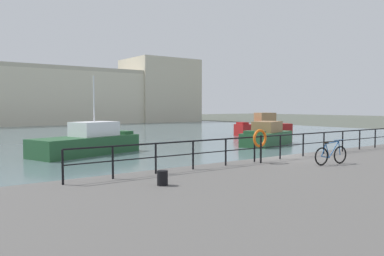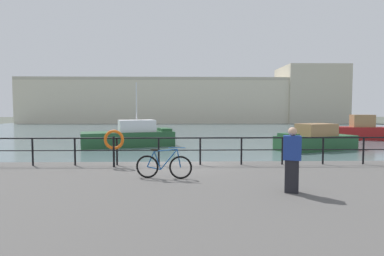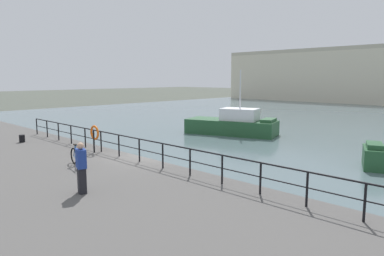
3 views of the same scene
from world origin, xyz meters
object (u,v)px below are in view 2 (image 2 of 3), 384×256
Objects in this scene: harbor_building at (212,101)px; moored_cabin_cruiser at (360,131)px; life_ring_stand at (114,141)px; moored_small_launch at (130,136)px; standing_person at (292,159)px; parked_bicycle at (164,166)px; moored_blue_motorboat at (316,140)px.

moored_cabin_cruiser is at bearing -74.84° from harbor_building.
harbor_building is 53.18× the size of life_ring_stand.
moored_small_launch reaches higher than standing_person.
moored_small_launch is (-11.05, -46.94, -4.38)m from harbor_building.
life_ring_stand is (-1.99, 1.99, 0.59)m from parked_bicycle.
moored_small_launch reaches higher than moored_cabin_cruiser.
moored_small_launch is 4.46× the size of parked_bicycle.
harbor_building reaches higher than moored_small_launch.
moored_cabin_cruiser is at bearing -156.41° from moored_blue_motorboat.
moored_cabin_cruiser reaches higher than moored_blue_motorboat.
harbor_building is at bearing -64.16° from moored_cabin_cruiser.
parked_bicycle is (3.88, -15.89, 0.45)m from moored_small_launch.
harbor_building is 11.26× the size of moored_blue_motorboat.
life_ring_stand is (-9.16, -60.84, -3.35)m from harbor_building.
parked_bicycle is 1.04× the size of standing_person.
life_ring_stand is (-12.50, -11.13, 1.09)m from moored_blue_motorboat.
harbor_building is 43.57m from moored_cabin_cruiser.
standing_person is (-3.76, -64.50, -3.46)m from harbor_building.
life_ring_stand is at bearing 73.66° from standing_person.
harbor_building reaches higher than moored_cabin_cruiser.
moored_cabin_cruiser reaches higher than parked_bicycle.
moored_blue_motorboat is (3.34, -49.71, -4.44)m from harbor_building.
life_ring_stand is at bearing -98.56° from harbor_building.
moored_cabin_cruiser is 4.94× the size of life_ring_stand.
parked_bicycle is at bearing -94.35° from moored_small_launch.
moored_small_launch reaches higher than moored_blue_motorboat.
harbor_building reaches higher than standing_person.
parked_bicycle is (-18.51, -20.99, 0.38)m from moored_cabin_cruiser.
moored_blue_motorboat is at bearing -7.89° from standing_person.
moored_cabin_cruiser is 0.88× the size of moored_small_launch.
standing_person reaches higher than life_ring_stand.
moored_blue_motorboat is at bearing 41.69° from life_ring_stand.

